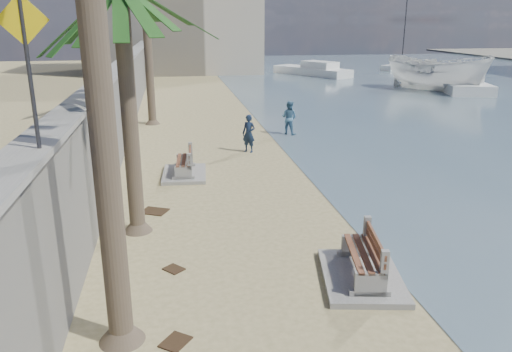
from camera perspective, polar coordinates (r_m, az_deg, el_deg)
seawall at (r=27.21m, az=-14.66°, el=8.72°), size 0.45×70.00×3.50m
wall_cap at (r=27.01m, az=-14.96°, el=12.49°), size 0.80×70.00×0.12m
end_building at (r=58.86m, az=-9.28°, el=18.56°), size 18.00×12.00×14.00m
bench_near at (r=11.54m, az=12.07°, el=-9.46°), size 2.15×2.79×1.05m
bench_far at (r=18.85m, az=-8.23°, el=1.30°), size 1.74×2.43×0.97m
pedestrian_sign at (r=8.62m, az=-24.75°, el=12.91°), size 0.78×0.07×2.40m
person_a at (r=21.93m, az=-0.83°, el=5.18°), size 0.83×0.79×1.91m
person_b at (r=25.52m, az=3.81°, el=6.86°), size 1.15×1.12×1.89m
boat_cruiser at (r=44.04m, az=19.96°, el=11.16°), size 4.70×4.72×3.95m
yacht_near at (r=47.07m, az=21.59°, el=9.82°), size 6.14×12.15×1.50m
yacht_far at (r=54.21m, az=6.38°, el=11.75°), size 6.93×9.20×1.50m
sailboat_west at (r=62.55m, az=16.29°, el=11.94°), size 5.97×4.17×10.79m
debris_b at (r=9.65m, az=-9.19°, el=-18.21°), size 0.65×0.67×0.03m
debris_c at (r=15.58m, az=-11.53°, el=-3.96°), size 0.94×0.87×0.03m
debris_d at (r=12.06m, az=-9.38°, el=-10.45°), size 0.56×0.57×0.03m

